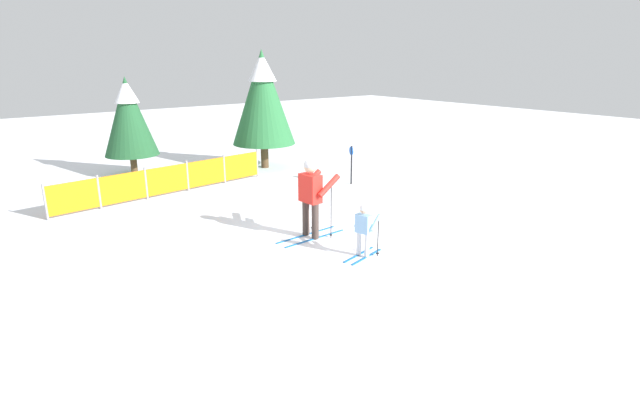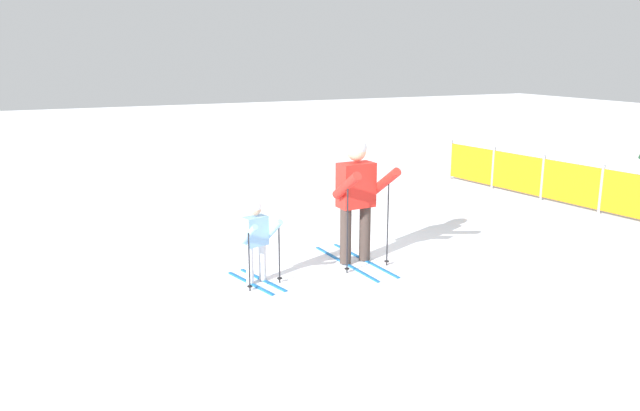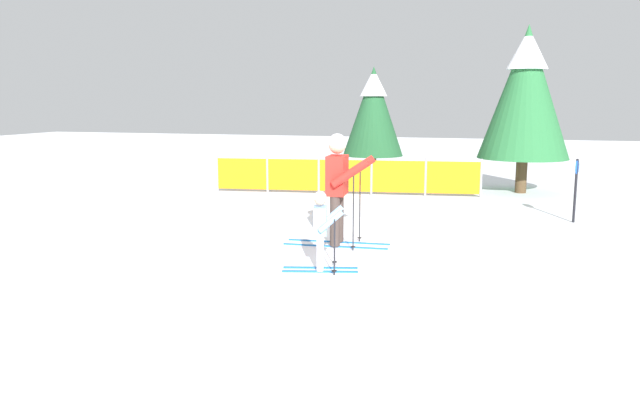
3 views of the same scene
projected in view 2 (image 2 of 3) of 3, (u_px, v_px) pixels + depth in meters
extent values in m
plane|color=white|center=(374.00, 267.00, 8.95)|extent=(60.00, 60.00, 0.00)
cube|color=#1966B2|center=(364.00, 260.00, 9.22)|extent=(1.73, 0.16, 0.02)
cube|color=#1966B2|center=(345.00, 263.00, 9.07)|extent=(1.73, 0.16, 0.02)
cylinder|color=#3F332D|center=(365.00, 233.00, 9.12)|extent=(0.16, 0.16, 0.82)
cylinder|color=#3F332D|center=(346.00, 236.00, 8.97)|extent=(0.16, 0.16, 0.82)
cube|color=red|center=(356.00, 185.00, 8.87)|extent=(0.32, 0.53, 0.64)
cylinder|color=red|center=(386.00, 181.00, 8.77)|extent=(0.62, 0.17, 0.47)
cylinder|color=red|center=(347.00, 186.00, 8.47)|extent=(0.62, 0.17, 0.47)
sphere|color=#D8AD8C|center=(357.00, 151.00, 8.75)|extent=(0.27, 0.27, 0.27)
sphere|color=silver|center=(357.00, 148.00, 8.74)|extent=(0.29, 0.29, 0.29)
cylinder|color=black|center=(388.00, 223.00, 8.87)|extent=(0.02, 0.02, 1.28)
cylinder|color=black|center=(387.00, 261.00, 9.01)|extent=(0.07, 0.07, 0.01)
cylinder|color=black|center=(347.00, 229.00, 8.56)|extent=(0.02, 0.02, 1.28)
cylinder|color=black|center=(347.00, 269.00, 8.70)|extent=(0.07, 0.07, 0.01)
cube|color=#1966B2|center=(263.00, 280.00, 8.40)|extent=(1.04, 0.30, 0.02)
cube|color=#1966B2|center=(250.00, 283.00, 8.28)|extent=(1.04, 0.30, 0.02)
cylinder|color=silver|center=(262.00, 262.00, 8.34)|extent=(0.10, 0.10, 0.50)
cylinder|color=silver|center=(250.00, 265.00, 8.22)|extent=(0.10, 0.10, 0.50)
cube|color=#8CBFF2|center=(255.00, 231.00, 8.18)|extent=(0.25, 0.35, 0.39)
cylinder|color=#8CBFF2|center=(274.00, 229.00, 8.17)|extent=(0.36, 0.16, 0.32)
cylinder|color=#8CBFF2|center=(249.00, 234.00, 7.94)|extent=(0.36, 0.16, 0.32)
sphere|color=#D8AD8C|center=(255.00, 209.00, 8.11)|extent=(0.17, 0.17, 0.17)
sphere|color=white|center=(255.00, 207.00, 8.10)|extent=(0.18, 0.18, 0.18)
cylinder|color=black|center=(279.00, 255.00, 8.25)|extent=(0.02, 0.02, 0.78)
cylinder|color=black|center=(280.00, 278.00, 8.32)|extent=(0.07, 0.07, 0.01)
cylinder|color=black|center=(249.00, 262.00, 7.96)|extent=(0.02, 0.02, 0.78)
cylinder|color=black|center=(250.00, 286.00, 8.04)|extent=(0.07, 0.07, 0.01)
cylinder|color=gray|center=(451.00, 160.00, 15.11)|extent=(0.06, 0.06, 0.95)
cylinder|color=gray|center=(493.00, 168.00, 14.01)|extent=(0.06, 0.06, 0.95)
cylinder|color=gray|center=(543.00, 178.00, 12.90)|extent=(0.06, 0.06, 0.95)
cylinder|color=gray|center=(601.00, 189.00, 11.80)|extent=(0.06, 0.06, 0.95)
cube|color=orange|center=(471.00, 164.00, 14.56)|extent=(1.34, 0.20, 0.80)
cube|color=orange|center=(517.00, 173.00, 13.46)|extent=(1.34, 0.20, 0.80)
cube|color=orange|center=(571.00, 183.00, 12.35)|extent=(1.34, 0.20, 0.80)
cube|color=orange|center=(635.00, 196.00, 11.25)|extent=(1.34, 0.20, 0.80)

